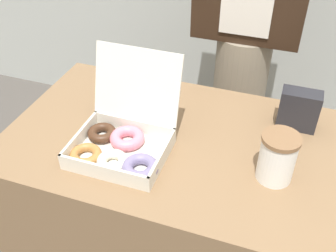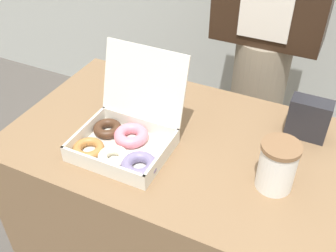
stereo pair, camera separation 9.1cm
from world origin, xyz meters
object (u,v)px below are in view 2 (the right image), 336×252
(coffee_cup, at_px, (277,166))
(person_customer, at_px, (269,22))
(donut_box, at_px, (124,138))
(napkin_holder, at_px, (308,119))

(coffee_cup, xyz_separation_m, person_customer, (-0.21, 0.70, 0.08))
(donut_box, relative_size, person_customer, 0.18)
(coffee_cup, xyz_separation_m, napkin_holder, (0.04, 0.25, -0.01))
(donut_box, bearing_deg, napkin_holder, 31.72)
(donut_box, xyz_separation_m, person_customer, (0.23, 0.74, 0.12))
(donut_box, height_order, coffee_cup, donut_box)
(coffee_cup, distance_m, person_customer, 0.74)
(napkin_holder, bearing_deg, person_customer, 118.94)
(donut_box, distance_m, napkin_holder, 0.56)
(person_customer, bearing_deg, coffee_cup, -73.26)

